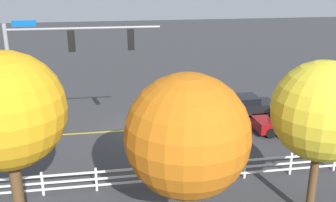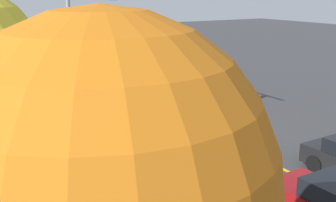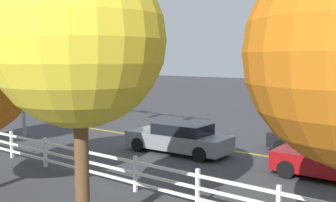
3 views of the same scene
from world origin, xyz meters
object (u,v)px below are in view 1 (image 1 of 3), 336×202
Objects in this scene: tree_1 at (187,136)px; tree_2 at (322,111)px; car_2 at (287,121)px; car_1 at (244,105)px; tree_3 at (6,111)px; car_0 at (184,128)px.

tree_2 is (-5.18, -0.17, 0.55)m from tree_1.
car_2 is 0.61× the size of tree_2.
car_2 is at bearing -66.56° from car_1.
tree_1 is at bearing 176.28° from tree_3.
car_0 is 12.14m from tree_3.
car_2 is (-6.60, -0.09, 0.02)m from car_0.
tree_2 is at bearing -178.14° from tree_1.
tree_3 reaches higher than car_0.
car_0 is at bearing -101.02° from tree_1.
car_2 is at bearing -149.87° from tree_3.
car_1 is at bearing -119.02° from tree_1.
tree_1 is (8.28, 8.71, 3.34)m from car_2.
car_0 is 0.67× the size of tree_3.
tree_2 reaches higher than car_1.
tree_1 is 5.21m from tree_2.
car_0 is 1.20× the size of car_2.
car_0 is 6.12m from car_1.
tree_3 is at bearing -1.15° from tree_2.
tree_1 is at bearing 1.86° from tree_2.
tree_3 reaches higher than car_1.
tree_1 is (6.71, 12.10, 3.37)m from car_1.
tree_1 is 6.16m from tree_3.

